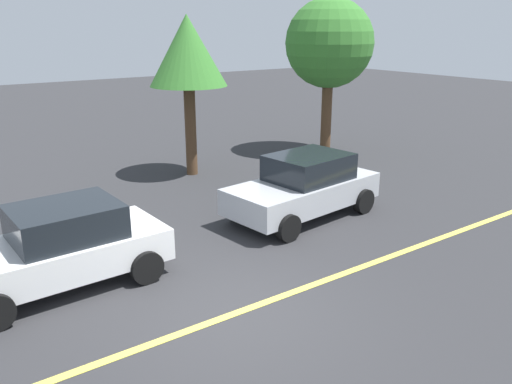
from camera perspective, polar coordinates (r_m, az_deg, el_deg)
The scene contains 6 objects.
ground_plane at distance 9.00m, azimuth -2.51°, elevation -13.28°, with size 80.00×80.00×0.00m, color #2D2D30.
lane_marking_centre at distance 10.71m, azimuth 11.22°, elevation -8.19°, with size 28.00×0.16×0.01m, color #E0D14C.
car_silver_mid_road at distance 13.06m, azimuth 5.34°, elevation 0.64°, with size 4.23×2.32×1.59m.
car_white_near_curb at distance 10.21m, azimuth -20.66°, elevation -5.62°, with size 3.94×2.07×1.55m.
tree_left_verge at distance 16.51m, azimuth -7.51°, elevation 14.91°, with size 2.40×2.40×4.97m.
tree_centre_verge at distance 19.71m, azimuth 8.05°, elevation 15.78°, with size 3.21×3.21×5.62m.
Camera 1 is at (-4.14, -6.49, 4.66)m, focal length 36.45 mm.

